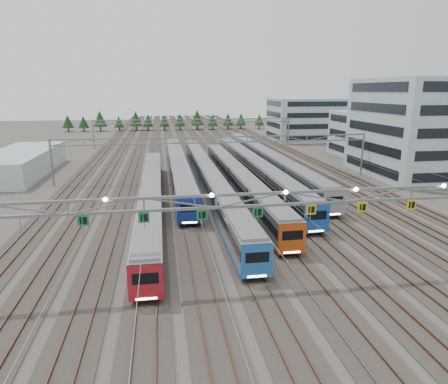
{
  "coord_description": "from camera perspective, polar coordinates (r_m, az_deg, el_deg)",
  "views": [
    {
      "loc": [
        -9.76,
        -29.96,
        15.8
      ],
      "look_at": [
        -2.18,
        17.57,
        3.5
      ],
      "focal_mm": 32.0,
      "sensor_mm": 36.0,
      "label": 1
    }
  ],
  "objects": [
    {
      "name": "ground",
      "position": [
        35.25,
        8.21,
        -12.46
      ],
      "size": [
        400.0,
        400.0,
        0.0
      ],
      "primitive_type": "plane",
      "color": "#47423A",
      "rests_on": "ground"
    },
    {
      "name": "track_bed",
      "position": [
        131.11,
        -4.79,
        8.02
      ],
      "size": [
        54.0,
        260.0,
        5.42
      ],
      "color": "#2D2823",
      "rests_on": "ground"
    },
    {
      "name": "train_a",
      "position": [
        55.75,
        -10.31,
        -0.26
      ],
      "size": [
        2.65,
        53.37,
        3.45
      ],
      "color": "black",
      "rests_on": "ground"
    },
    {
      "name": "train_b",
      "position": [
        73.85,
        -6.58,
        3.59
      ],
      "size": [
        2.92,
        56.42,
        3.8
      ],
      "color": "black",
      "rests_on": "ground"
    },
    {
      "name": "train_c",
      "position": [
        65.86,
        -2.32,
        2.27
      ],
      "size": [
        2.75,
        68.79,
        3.58
      ],
      "color": "black",
      "rests_on": "ground"
    },
    {
      "name": "train_d",
      "position": [
        64.4,
        1.9,
        2.02
      ],
      "size": [
        2.79,
        55.55,
        3.63
      ],
      "color": "black",
      "rests_on": "ground"
    },
    {
      "name": "train_e",
      "position": [
        73.71,
        4.05,
        3.65
      ],
      "size": [
        2.95,
        62.74,
        3.84
      ],
      "color": "black",
      "rests_on": "ground"
    },
    {
      "name": "train_f",
      "position": [
        81.71,
        5.99,
        4.65
      ],
      "size": [
        2.93,
        66.2,
        3.82
      ],
      "color": "black",
      "rests_on": "ground"
    },
    {
      "name": "gantry_near",
      "position": [
        32.57,
        8.64,
        -1.35
      ],
      "size": [
        56.36,
        0.61,
        8.08
      ],
      "color": "gray",
      "rests_on": "ground"
    },
    {
      "name": "gantry_mid",
      "position": [
        71.26,
        -1.12,
        6.74
      ],
      "size": [
        56.36,
        0.36,
        8.0
      ],
      "color": "gray",
      "rests_on": "ground"
    },
    {
      "name": "gantry_far",
      "position": [
        115.76,
        -4.26,
        9.63
      ],
      "size": [
        56.36,
        0.36,
        8.0
      ],
      "color": "gray",
      "rests_on": "ground"
    },
    {
      "name": "depot_bldg_south",
      "position": [
        83.69,
        25.99,
        8.23
      ],
      "size": [
        18.0,
        22.0,
        17.95
      ],
      "primitive_type": "cube",
      "color": "#96AAB3",
      "rests_on": "ground"
    },
    {
      "name": "depot_bldg_mid",
      "position": [
        104.87,
        19.92,
        7.79
      ],
      "size": [
        14.0,
        16.0,
        10.75
      ],
      "primitive_type": "cube",
      "color": "#96AAB3",
      "rests_on": "ground"
    },
    {
      "name": "depot_bldg_north",
      "position": [
        133.61,
        11.66,
        10.12
      ],
      "size": [
        22.0,
        18.0,
        13.32
      ],
      "primitive_type": "cube",
      "color": "#96AAB3",
      "rests_on": "ground"
    },
    {
      "name": "west_shed",
      "position": [
        86.85,
        -27.03,
        3.76
      ],
      "size": [
        10.0,
        30.0,
        4.41
      ],
      "primitive_type": "cube",
      "color": "#96AAB3",
      "rests_on": "ground"
    },
    {
      "name": "treeline",
      "position": [
        165.93,
        -4.97,
        10.29
      ],
      "size": [
        100.1,
        5.6,
        7.02
      ],
      "color": "#332114",
      "rests_on": "ground"
    }
  ]
}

